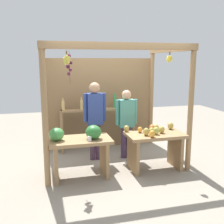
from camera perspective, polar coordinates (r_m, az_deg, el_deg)
ground_plane at (r=5.91m, az=-0.47°, el=-10.04°), size 12.00×12.00×0.00m
market_stall at (r=5.98m, az=-1.52°, el=4.11°), size 2.78×1.99×2.41m
fruit_counter_left at (r=4.92m, az=-6.90°, el=-7.03°), size 1.16×0.64×0.98m
fruit_counter_right at (r=5.33m, az=9.01°, el=-6.26°), size 1.13×0.65×0.87m
bottle_shelf_unit at (r=6.34m, az=-2.81°, el=-1.31°), size 1.78×0.22×1.36m
vendor_man at (r=5.66m, az=-3.65°, el=-0.39°), size 0.48×0.23×1.67m
vendor_woman at (r=5.79m, az=3.04°, el=-1.33°), size 0.48×0.20×1.50m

